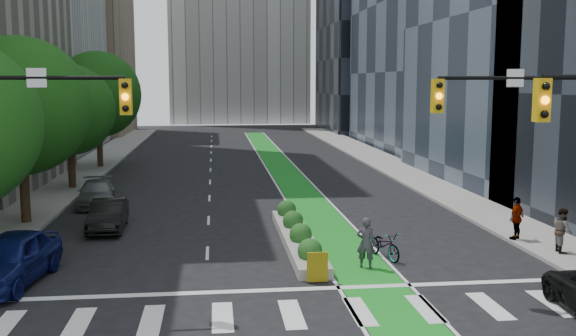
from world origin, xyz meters
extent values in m
plane|color=black|center=(0.00, 0.00, 0.00)|extent=(160.00, 160.00, 0.00)
cube|color=gray|center=(-11.80, 25.00, 0.07)|extent=(3.60, 90.00, 0.15)
cube|color=gray|center=(11.80, 25.00, 0.07)|extent=(3.60, 90.00, 0.15)
cube|color=#188821|center=(3.00, 30.00, 0.01)|extent=(2.20, 70.00, 0.01)
cube|color=tan|center=(-20.00, 66.00, 13.00)|extent=(14.00, 16.00, 26.00)
cube|color=black|center=(20.00, 68.00, 14.00)|extent=(14.00, 18.00, 28.00)
cylinder|color=black|center=(-11.00, 12.00, 2.52)|extent=(0.44, 0.44, 5.04)
sphere|color=#10410E|center=(-11.00, 12.00, 5.58)|extent=(6.40, 6.40, 6.40)
cylinder|color=black|center=(-11.00, 22.00, 2.24)|extent=(0.44, 0.44, 4.48)
sphere|color=#10410E|center=(-11.00, 22.00, 4.96)|extent=(5.60, 5.60, 5.60)
cylinder|color=black|center=(-11.00, 32.00, 2.58)|extent=(0.44, 0.44, 5.15)
sphere|color=#10410E|center=(-11.00, 32.00, 5.70)|extent=(6.60, 6.60, 6.60)
cylinder|color=black|center=(-7.45, 0.50, 6.80)|extent=(5.50, 0.12, 0.12)
cube|color=gold|center=(-4.70, 0.50, 6.25)|extent=(0.34, 0.28, 1.05)
sphere|color=orange|center=(-4.70, 0.34, 6.25)|extent=(0.20, 0.20, 0.20)
cube|color=white|center=(-7.17, 0.47, 6.80)|extent=(0.55, 0.04, 0.55)
cylinder|color=black|center=(7.45, 0.50, 6.80)|extent=(5.50, 0.12, 0.12)
cube|color=gold|center=(4.70, 0.50, 6.25)|extent=(0.34, 0.28, 1.05)
sphere|color=orange|center=(4.70, 0.34, 6.25)|extent=(0.20, 0.20, 0.20)
cube|color=white|center=(7.17, 0.47, 6.80)|extent=(0.55, 0.04, 0.55)
cube|color=gold|center=(5.70, -4.00, 6.25)|extent=(0.34, 0.28, 1.05)
sphere|color=orange|center=(5.70, -4.16, 6.25)|extent=(0.20, 0.20, 0.20)
cube|color=gray|center=(1.20, 7.00, 0.20)|extent=(1.20, 10.00, 0.40)
cube|color=yellow|center=(1.20, 1.80, 0.55)|extent=(0.70, 0.12, 1.00)
sphere|color=#194C19|center=(1.20, 3.50, 0.65)|extent=(0.90, 0.90, 0.90)
sphere|color=#194C19|center=(1.20, 6.00, 0.65)|extent=(0.90, 0.90, 0.90)
sphere|color=#194C19|center=(1.20, 8.50, 0.65)|extent=(0.90, 0.90, 0.90)
sphere|color=#194C19|center=(1.20, 11.00, 0.65)|extent=(0.90, 0.90, 0.90)
imported|color=gray|center=(4.20, 4.48, 0.53)|extent=(1.32, 2.15, 1.06)
imported|color=#37323C|center=(3.21, 3.31, 0.94)|extent=(0.80, 0.67, 1.87)
imported|color=#0E1655|center=(-8.95, 2.85, 0.86)|extent=(2.67, 5.27, 1.72)
imported|color=black|center=(-7.00, 10.50, 0.69)|extent=(1.60, 4.23, 1.38)
imported|color=#575A5C|center=(-8.56, 16.51, 0.67)|extent=(2.45, 4.85, 1.35)
imported|color=gray|center=(11.12, 4.06, 1.01)|extent=(0.75, 0.91, 1.72)
imported|color=gray|center=(10.30, 6.17, 1.05)|extent=(1.10, 0.99, 1.80)
camera|label=1|loc=(-2.15, -18.70, 6.70)|focal=40.00mm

